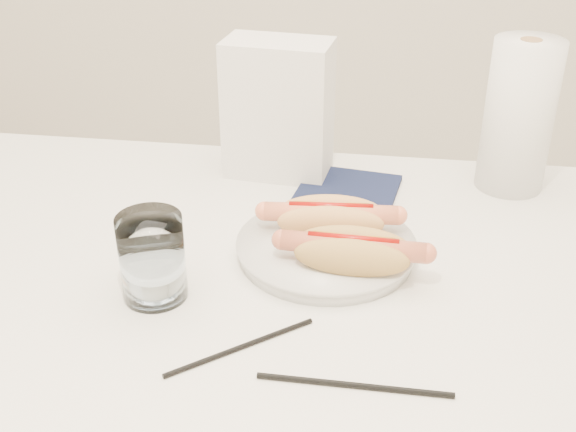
# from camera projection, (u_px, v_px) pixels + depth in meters

# --- Properties ---
(table) EXTENTS (1.20, 0.80, 0.75)m
(table) POSITION_uv_depth(u_px,v_px,m) (277.00, 311.00, 0.98)
(table) COLOR white
(table) RESTS_ON ground
(plate) EXTENTS (0.28, 0.28, 0.02)m
(plate) POSITION_uv_depth(u_px,v_px,m) (326.00, 250.00, 0.98)
(plate) COLOR silver
(plate) RESTS_ON table
(hotdog_left) EXTENTS (0.19, 0.08, 0.05)m
(hotdog_left) POSITION_uv_depth(u_px,v_px,m) (331.00, 218.00, 0.99)
(hotdog_left) COLOR #E4A25B
(hotdog_left) RESTS_ON plate
(hotdog_right) EXTENTS (0.19, 0.08, 0.05)m
(hotdog_right) POSITION_uv_depth(u_px,v_px,m) (353.00, 252.00, 0.92)
(hotdog_right) COLOR tan
(hotdog_right) RESTS_ON plate
(water_glass) EXTENTS (0.08, 0.08, 0.11)m
(water_glass) POSITION_uv_depth(u_px,v_px,m) (152.00, 258.00, 0.88)
(water_glass) COLOR white
(water_glass) RESTS_ON table
(chopstick_near) EXTENTS (0.15, 0.12, 0.01)m
(chopstick_near) POSITION_uv_depth(u_px,v_px,m) (241.00, 347.00, 0.82)
(chopstick_near) COLOR black
(chopstick_near) RESTS_ON table
(chopstick_far) EXTENTS (0.21, 0.01, 0.01)m
(chopstick_far) POSITION_uv_depth(u_px,v_px,m) (354.00, 385.00, 0.76)
(chopstick_far) COLOR black
(chopstick_far) RESTS_ON table
(napkin_box) EXTENTS (0.18, 0.11, 0.23)m
(napkin_box) POSITION_uv_depth(u_px,v_px,m) (278.00, 109.00, 1.16)
(napkin_box) COLOR silver
(napkin_box) RESTS_ON table
(navy_napkin) EXTENTS (0.17, 0.17, 0.01)m
(navy_napkin) POSITION_uv_depth(u_px,v_px,m) (347.00, 192.00, 1.15)
(navy_napkin) COLOR #111836
(navy_napkin) RESTS_ON table
(paper_towel_roll) EXTENTS (0.14, 0.14, 0.24)m
(paper_towel_roll) POSITION_uv_depth(u_px,v_px,m) (519.00, 116.00, 1.12)
(paper_towel_roll) COLOR white
(paper_towel_roll) RESTS_ON table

